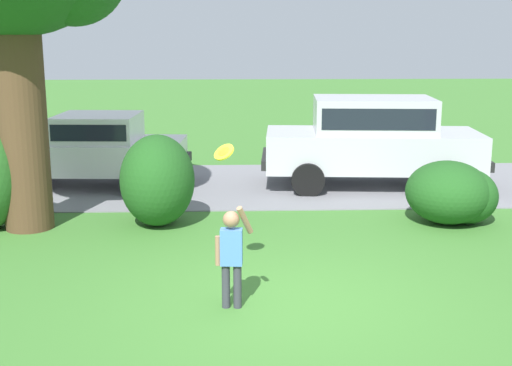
{
  "coord_description": "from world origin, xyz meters",
  "views": [
    {
      "loc": [
        -0.72,
        -7.86,
        3.28
      ],
      "look_at": [
        -0.37,
        1.85,
        1.1
      ],
      "focal_mm": 47.51,
      "sensor_mm": 36.0,
      "label": 1
    }
  ],
  "objects": [
    {
      "name": "ground_plane",
      "position": [
        0.0,
        0.0,
        0.0
      ],
      "size": [
        80.0,
        80.0,
        0.0
      ],
      "primitive_type": "plane",
      "color": "#3D752D"
    },
    {
      "name": "driveway_strip",
      "position": [
        0.0,
        6.54,
        0.01
      ],
      "size": [
        28.0,
        4.4,
        0.02
      ],
      "primitive_type": "cube",
      "color": "slate",
      "rests_on": "ground"
    },
    {
      "name": "shrub_centre_left",
      "position": [
        -2.0,
        3.51,
        0.79
      ],
      "size": [
        1.27,
        1.53,
        1.58
      ],
      "color": "#1E511C",
      "rests_on": "ground"
    },
    {
      "name": "shrub_centre",
      "position": [
        3.14,
        3.45,
        0.53
      ],
      "size": [
        1.58,
        1.52,
        1.09
      ],
      "color": "#1E511C",
      "rests_on": "ground"
    },
    {
      "name": "parked_sedan",
      "position": [
        -3.78,
        6.58,
        0.85
      ],
      "size": [
        4.5,
        2.29,
        1.56
      ],
      "color": "white",
      "rests_on": "ground"
    },
    {
      "name": "parked_suv",
      "position": [
        2.28,
        6.32,
        1.08
      ],
      "size": [
        4.82,
        2.35,
        1.92
      ],
      "color": "silver",
      "rests_on": "ground"
    },
    {
      "name": "child_thrower",
      "position": [
        -0.73,
        -0.15,
        0.72
      ],
      "size": [
        0.46,
        0.25,
        1.29
      ],
      "color": "#383842",
      "rests_on": "ground"
    },
    {
      "name": "frisbee",
      "position": [
        -0.82,
        0.73,
        1.76
      ],
      "size": [
        0.31,
        0.26,
        0.26
      ],
      "color": "yellow"
    }
  ]
}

